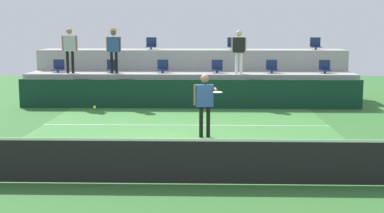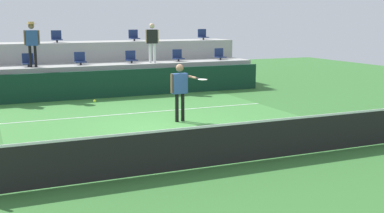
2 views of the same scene
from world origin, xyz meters
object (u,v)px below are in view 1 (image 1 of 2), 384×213
object	(u,v)px
stadium_chair_lower_mid_left	(163,67)
tennis_ball	(95,107)
spectator_with_hat	(114,46)
stadium_chair_lower_mid_right	(217,67)
stadium_chair_upper_far_right	(316,45)
spectator_leaning_on_rail	(70,46)
spectator_in_grey	(239,48)
stadium_chair_lower_left	(112,67)
stadium_chair_lower_far_left	(58,67)
tennis_player	(205,99)
stadium_chair_upper_left	(151,44)
stadium_chair_upper_right	(233,45)
stadium_chair_upper_far_left	(69,44)
stadium_chair_lower_right	(272,68)
stadium_chair_lower_far_right	(325,68)

from	to	relation	value
stadium_chair_lower_mid_left	tennis_ball	distance (m)	7.87
stadium_chair_lower_mid_left	spectator_with_hat	size ratio (longest dim) A/B	0.30
stadium_chair_lower_mid_right	stadium_chair_upper_far_right	bearing A→B (deg)	23.09
spectator_leaning_on_rail	spectator_in_grey	size ratio (longest dim) A/B	1.05
spectator_leaning_on_rail	spectator_in_grey	bearing A→B (deg)	-0.00
stadium_chair_lower_left	spectator_in_grey	size ratio (longest dim) A/B	0.31
stadium_chair_lower_left	stadium_chair_upper_far_right	distance (m)	8.67
stadium_chair_lower_far_left	tennis_player	size ratio (longest dim) A/B	0.29
tennis_player	stadium_chair_upper_left	bearing A→B (deg)	105.65
stadium_chair_lower_mid_left	stadium_chair_upper_right	bearing A→B (deg)	32.20
spectator_in_grey	stadium_chair_lower_far_left	bearing A→B (deg)	176.96
stadium_chair_upper_far_left	tennis_player	world-z (taller)	stadium_chair_upper_far_left
stadium_chair_lower_right	spectator_leaning_on_rail	world-z (taller)	spectator_leaning_on_rail
stadium_chair_lower_left	spectator_in_grey	world-z (taller)	spectator_in_grey
tennis_ball	spectator_leaning_on_rail	bearing A→B (deg)	108.70
stadium_chair_lower_mid_left	spectator_leaning_on_rail	xyz separation A→B (m)	(-3.62, -0.38, 0.86)
spectator_leaning_on_rail	stadium_chair_upper_left	bearing A→B (deg)	36.23
stadium_chair_lower_far_right	stadium_chair_upper_far_left	xyz separation A→B (m)	(-10.64, 1.80, 0.85)
stadium_chair_lower_mid_right	stadium_chair_upper_far_right	distance (m)	4.67
stadium_chair_upper_far_right	tennis_ball	world-z (taller)	stadium_chair_upper_far_right
tennis_player	spectator_leaning_on_rail	distance (m)	8.36
stadium_chair_lower_mid_right	stadium_chair_lower_right	distance (m)	2.17
stadium_chair_upper_far_left	stadium_chair_upper_far_right	size ratio (longest dim) A/B	1.00
stadium_chair_lower_mid_right	stadium_chair_upper_left	distance (m)	3.45
stadium_chair_lower_mid_right	stadium_chair_upper_left	bearing A→B (deg)	147.42
stadium_chair_upper_right	spectator_in_grey	distance (m)	2.19
stadium_chair_lower_mid_right	stadium_chair_upper_left	size ratio (longest dim) A/B	1.00
stadium_chair_lower_far_left	spectator_with_hat	xyz separation A→B (m)	(2.32, -0.38, 0.87)
stadium_chair_lower_mid_left	stadium_chair_upper_far_left	bearing A→B (deg)	156.79
stadium_chair_lower_left	tennis_player	xyz separation A→B (m)	(3.77, -6.69, -0.37)
stadium_chair_lower_mid_right	spectator_with_hat	world-z (taller)	spectator_with_hat
stadium_chair_lower_left	stadium_chair_upper_far_left	size ratio (longest dim) A/B	1.00
stadium_chair_lower_left	stadium_chair_upper_right	world-z (taller)	stadium_chair_upper_right
spectator_in_grey	stadium_chair_lower_mid_left	bearing A→B (deg)	172.73
spectator_in_grey	tennis_ball	bearing A→B (deg)	-119.17
stadium_chair_upper_far_left	spectator_leaning_on_rail	size ratio (longest dim) A/B	0.29
stadium_chair_lower_right	stadium_chair_upper_left	distance (m)	5.37
tennis_player	spectator_with_hat	size ratio (longest dim) A/B	1.01
stadium_chair_upper_far_left	stadium_chair_lower_far_right	bearing A→B (deg)	-9.61
tennis_player	stadium_chair_lower_far_right	bearing A→B (deg)	54.88
stadium_chair_lower_right	spectator_in_grey	size ratio (longest dim) A/B	0.31
stadium_chair_upper_right	spectator_leaning_on_rail	bearing A→B (deg)	-161.38
spectator_leaning_on_rail	stadium_chair_upper_far_left	bearing A→B (deg)	104.73
stadium_chair_lower_far_right	spectator_with_hat	distance (m)	8.38
stadium_chair_upper_far_left	spectator_in_grey	bearing A→B (deg)	-16.86
tennis_player	tennis_ball	world-z (taller)	tennis_player
stadium_chair_lower_mid_right	stadium_chair_lower_right	bearing A→B (deg)	0.00
stadium_chair_upper_right	spectator_with_hat	distance (m)	5.22
stadium_chair_upper_left	tennis_player	bearing A→B (deg)	-74.35
stadium_chair_lower_far_left	stadium_chair_lower_right	distance (m)	8.55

